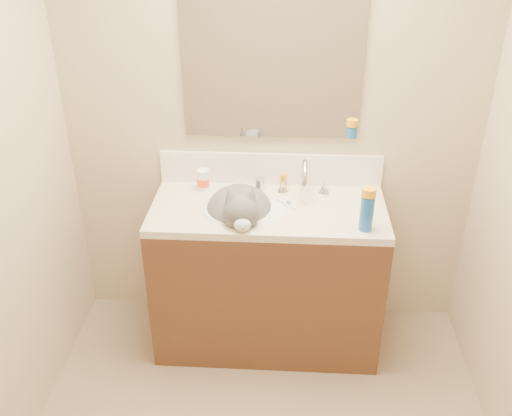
# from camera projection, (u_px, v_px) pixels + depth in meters

# --- Properties ---
(room_shell) EXTENTS (2.24, 2.54, 2.52)m
(room_shell) POSITION_uv_depth(u_px,v_px,m) (257.00, 183.00, 1.75)
(room_shell) COLOR #BBA88B
(room_shell) RESTS_ON ground
(vanity_cabinet) EXTENTS (1.20, 0.55, 0.82)m
(vanity_cabinet) POSITION_uv_depth(u_px,v_px,m) (267.00, 279.00, 3.12)
(vanity_cabinet) COLOR #51301C
(vanity_cabinet) RESTS_ON ground
(counter_slab) EXTENTS (1.20, 0.55, 0.04)m
(counter_slab) POSITION_uv_depth(u_px,v_px,m) (268.00, 210.00, 2.91)
(counter_slab) COLOR beige
(counter_slab) RESTS_ON vanity_cabinet
(basin) EXTENTS (0.45, 0.36, 0.14)m
(basin) POSITION_uv_depth(u_px,v_px,m) (245.00, 221.00, 2.92)
(basin) COLOR white
(basin) RESTS_ON vanity_cabinet
(faucet) EXTENTS (0.28, 0.20, 0.21)m
(faucet) POSITION_uv_depth(u_px,v_px,m) (304.00, 181.00, 2.97)
(faucet) COLOR silver
(faucet) RESTS_ON counter_slab
(cat) EXTENTS (0.43, 0.50, 0.35)m
(cat) POSITION_uv_depth(u_px,v_px,m) (240.00, 212.00, 2.88)
(cat) COLOR #4D4B4D
(cat) RESTS_ON basin
(backsplash) EXTENTS (1.20, 0.02, 0.18)m
(backsplash) POSITION_uv_depth(u_px,v_px,m) (271.00, 169.00, 3.09)
(backsplash) COLOR white
(backsplash) RESTS_ON counter_slab
(mirror) EXTENTS (0.90, 0.02, 0.80)m
(mirror) POSITION_uv_depth(u_px,v_px,m) (272.00, 60.00, 2.80)
(mirror) COLOR white
(mirror) RESTS_ON room_shell
(pill_bottle) EXTENTS (0.07, 0.07, 0.12)m
(pill_bottle) POSITION_uv_depth(u_px,v_px,m) (203.00, 180.00, 3.04)
(pill_bottle) COLOR white
(pill_bottle) RESTS_ON counter_slab
(pill_label) EXTENTS (0.07, 0.07, 0.04)m
(pill_label) POSITION_uv_depth(u_px,v_px,m) (203.00, 182.00, 3.05)
(pill_label) COLOR #FE542A
(pill_label) RESTS_ON pill_bottle
(silver_jar) EXTENTS (0.06, 0.06, 0.06)m
(silver_jar) POSITION_uv_depth(u_px,v_px,m) (260.00, 184.00, 3.06)
(silver_jar) COLOR #B7B7BC
(silver_jar) RESTS_ON counter_slab
(amber_bottle) EXTENTS (0.04, 0.04, 0.09)m
(amber_bottle) POSITION_uv_depth(u_px,v_px,m) (283.00, 182.00, 3.05)
(amber_bottle) COLOR gold
(amber_bottle) RESTS_ON counter_slab
(toothbrush) EXTENTS (0.07, 0.13, 0.01)m
(toothbrush) POSITION_uv_depth(u_px,v_px,m) (289.00, 203.00, 2.93)
(toothbrush) COLOR white
(toothbrush) RESTS_ON counter_slab
(toothbrush_head) EXTENTS (0.03, 0.03, 0.02)m
(toothbrush_head) POSITION_uv_depth(u_px,v_px,m) (289.00, 203.00, 2.93)
(toothbrush_head) COLOR #6690DA
(toothbrush_head) RESTS_ON counter_slab
(spray_can) EXTENTS (0.08, 0.08, 0.17)m
(spray_can) POSITION_uv_depth(u_px,v_px,m) (367.00, 213.00, 2.67)
(spray_can) COLOR blue
(spray_can) RESTS_ON counter_slab
(spray_cap) EXTENTS (0.08, 0.08, 0.04)m
(spray_cap) POSITION_uv_depth(u_px,v_px,m) (369.00, 192.00, 2.61)
(spray_cap) COLOR yellow
(spray_cap) RESTS_ON spray_can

